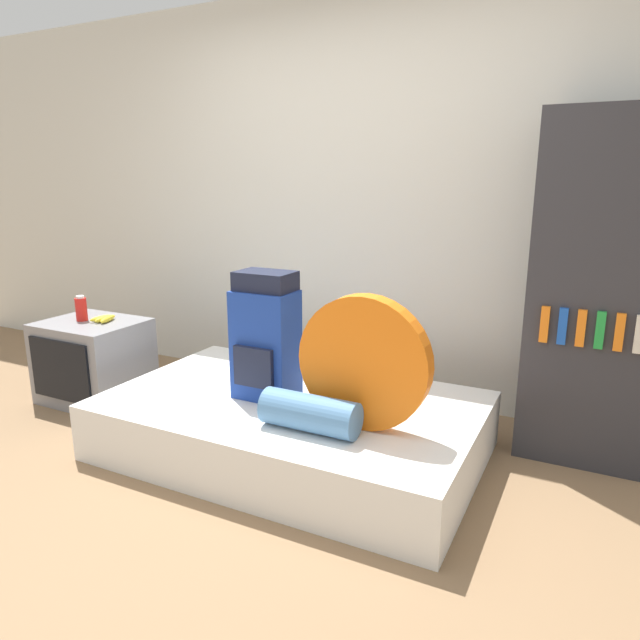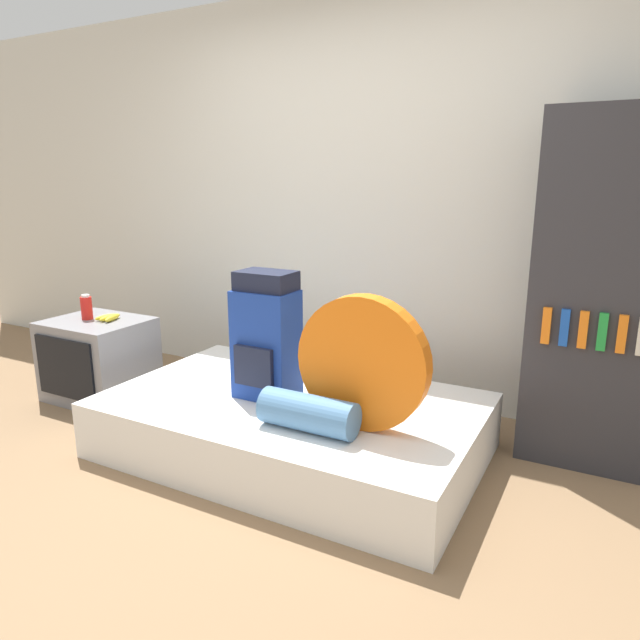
{
  "view_description": "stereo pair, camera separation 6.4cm",
  "coord_description": "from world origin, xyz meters",
  "px_view_note": "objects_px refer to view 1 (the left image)",
  "views": [
    {
      "loc": [
        1.5,
        -1.78,
        1.45
      ],
      "look_at": [
        0.25,
        0.68,
        0.76
      ],
      "focal_mm": 32.0,
      "sensor_mm": 36.0,
      "label": 1
    },
    {
      "loc": [
        1.55,
        -1.75,
        1.45
      ],
      "look_at": [
        0.25,
        0.68,
        0.76
      ],
      "focal_mm": 32.0,
      "sensor_mm": 36.0,
      "label": 2
    }
  ],
  "objects_px": {
    "sleeping_roll": "(310,413)",
    "bookshelf": "(596,291)",
    "tent_bag": "(364,362)",
    "canister": "(81,309)",
    "backpack": "(265,338)",
    "television": "(94,361)"
  },
  "relations": [
    {
      "from": "sleeping_roll",
      "to": "bookshelf",
      "type": "height_order",
      "value": "bookshelf"
    },
    {
      "from": "tent_bag",
      "to": "bookshelf",
      "type": "xyz_separation_m",
      "value": [
        0.91,
        0.85,
        0.26
      ]
    },
    {
      "from": "sleeping_roll",
      "to": "bookshelf",
      "type": "distance_m",
      "value": 1.58
    },
    {
      "from": "canister",
      "to": "tent_bag",
      "type": "bearing_deg",
      "value": -5.84
    },
    {
      "from": "tent_bag",
      "to": "sleeping_roll",
      "type": "relative_size",
      "value": 1.36
    },
    {
      "from": "tent_bag",
      "to": "sleeping_roll",
      "type": "height_order",
      "value": "tent_bag"
    },
    {
      "from": "backpack",
      "to": "sleeping_roll",
      "type": "distance_m",
      "value": 0.54
    },
    {
      "from": "sleeping_roll",
      "to": "bookshelf",
      "type": "bearing_deg",
      "value": 42.16
    },
    {
      "from": "tent_bag",
      "to": "canister",
      "type": "height_order",
      "value": "tent_bag"
    },
    {
      "from": "tent_bag",
      "to": "sleeping_roll",
      "type": "xyz_separation_m",
      "value": [
        -0.2,
        -0.15,
        -0.23
      ]
    },
    {
      "from": "canister",
      "to": "bookshelf",
      "type": "distance_m",
      "value": 3.07
    },
    {
      "from": "tent_bag",
      "to": "canister",
      "type": "xyz_separation_m",
      "value": [
        -2.08,
        0.21,
        -0.01
      ]
    },
    {
      "from": "tent_bag",
      "to": "television",
      "type": "xyz_separation_m",
      "value": [
        -2.01,
        0.21,
        -0.35
      ]
    },
    {
      "from": "backpack",
      "to": "bookshelf",
      "type": "xyz_separation_m",
      "value": [
        1.51,
        0.74,
        0.25
      ]
    },
    {
      "from": "television",
      "to": "bookshelf",
      "type": "height_order",
      "value": "bookshelf"
    },
    {
      "from": "tent_bag",
      "to": "television",
      "type": "relative_size",
      "value": 1.01
    },
    {
      "from": "sleeping_roll",
      "to": "canister",
      "type": "relative_size",
      "value": 2.8
    },
    {
      "from": "backpack",
      "to": "tent_bag",
      "type": "bearing_deg",
      "value": -10.9
    },
    {
      "from": "sleeping_roll",
      "to": "bookshelf",
      "type": "relative_size",
      "value": 0.26
    },
    {
      "from": "backpack",
      "to": "tent_bag",
      "type": "relative_size",
      "value": 1.07
    },
    {
      "from": "tent_bag",
      "to": "television",
      "type": "distance_m",
      "value": 2.06
    },
    {
      "from": "sleeping_roll",
      "to": "canister",
      "type": "bearing_deg",
      "value": 169.0
    }
  ]
}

